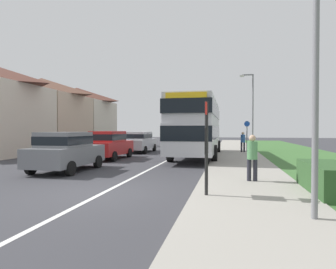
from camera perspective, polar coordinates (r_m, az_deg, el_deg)
name	(u,v)px	position (r m, az deg, el deg)	size (l,w,h in m)	color
ground_plane	(103,193)	(8.63, -12.98, -11.39)	(120.00, 120.00, 0.00)	#38383D
lane_marking_centre	(164,162)	(16.15, -0.85, -5.55)	(0.14, 60.00, 0.01)	silver
pavement_near_side	(242,168)	(13.77, 14.63, -6.49)	(3.20, 68.00, 0.12)	#9E998E
roadside_hedge	(329,180)	(9.12, 29.60, -7.95)	(1.10, 2.72, 0.90)	#2D5128
double_decker_bus	(198,125)	(19.03, 5.95, 1.89)	(2.80, 10.85, 3.70)	#BCBCC1
parked_car_grey	(66,150)	(13.39, -19.75, -2.92)	(1.99, 3.91, 1.73)	slate
parked_car_red	(109,144)	(18.14, -11.73, -1.85)	(1.89, 4.19, 1.74)	#B21E1E
parked_car_silver	(139,141)	(23.18, -5.85, -1.31)	(2.01, 4.50, 1.66)	#B7B7BC
pedestrian_at_stop	(252,156)	(9.98, 16.52, -4.06)	(0.34, 0.34, 1.67)	#23232D
pedestrian_walking_away	(243,141)	(22.67, 14.77, -1.23)	(0.34, 0.34, 1.67)	#23232D
bus_stop_sign	(206,141)	(7.57, 7.71, -1.34)	(0.09, 0.52, 2.60)	black
cycle_route_sign	(247,135)	(23.45, 15.53, -0.06)	(0.44, 0.08, 2.52)	slate
street_lamp_near	(310,23)	(6.48, 26.52, 19.35)	(1.14, 0.20, 6.72)	slate
street_lamp_mid	(251,106)	(25.27, 16.35, 5.42)	(1.14, 0.20, 6.54)	slate
house_terrace_far_side	(42,114)	(29.01, -23.94, 3.82)	(7.31, 18.58, 6.63)	beige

